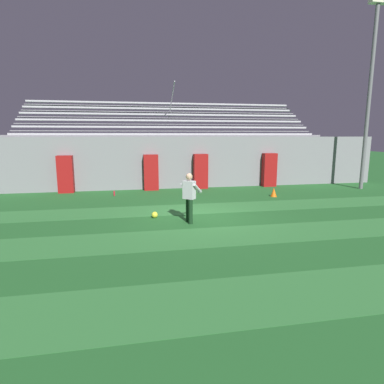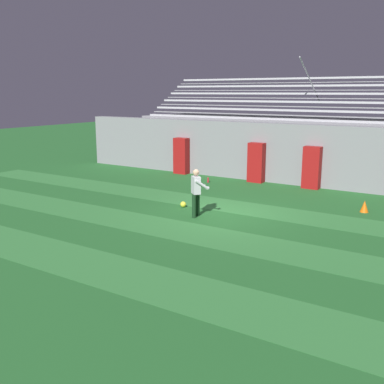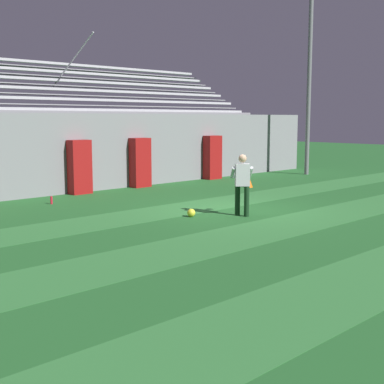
{
  "view_description": "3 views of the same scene",
  "coord_description": "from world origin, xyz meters",
  "px_view_note": "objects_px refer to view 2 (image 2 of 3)",
  "views": [
    {
      "loc": [
        -2.39,
        -11.07,
        2.92
      ],
      "look_at": [
        -0.3,
        -0.15,
        0.93
      ],
      "focal_mm": 30.0,
      "sensor_mm": 36.0,
      "label": 1
    },
    {
      "loc": [
        7.44,
        -13.54,
        4.23
      ],
      "look_at": [
        -0.84,
        -0.55,
        0.79
      ],
      "focal_mm": 42.0,
      "sensor_mm": 36.0,
      "label": 2
    },
    {
      "loc": [
        -11.42,
        -10.14,
        2.63
      ],
      "look_at": [
        -1.96,
        -0.34,
        0.75
      ],
      "focal_mm": 50.0,
      "sensor_mm": 36.0,
      "label": 3
    }
  ],
  "objects_px": {
    "soccer_ball": "(183,204)",
    "water_bottle": "(208,180)",
    "padding_pillar_gate_left": "(256,163)",
    "goalkeeper": "(196,190)",
    "padding_pillar_gate_right": "(312,168)",
    "traffic_cone": "(364,206)",
    "padding_pillar_far_left": "(181,156)"
  },
  "relations": [
    {
      "from": "soccer_ball",
      "to": "water_bottle",
      "type": "relative_size",
      "value": 0.92
    },
    {
      "from": "padding_pillar_gate_left",
      "to": "soccer_ball",
      "type": "bearing_deg",
      "value": -92.59
    },
    {
      "from": "padding_pillar_gate_left",
      "to": "goalkeeper",
      "type": "relative_size",
      "value": 1.13
    },
    {
      "from": "soccer_ball",
      "to": "goalkeeper",
      "type": "bearing_deg",
      "value": -37.18
    },
    {
      "from": "padding_pillar_gate_left",
      "to": "padding_pillar_gate_right",
      "type": "bearing_deg",
      "value": 0.0
    },
    {
      "from": "water_bottle",
      "to": "soccer_ball",
      "type": "bearing_deg",
      "value": -70.58
    },
    {
      "from": "goalkeeper",
      "to": "traffic_cone",
      "type": "relative_size",
      "value": 3.98
    },
    {
      "from": "padding_pillar_gate_left",
      "to": "padding_pillar_gate_right",
      "type": "distance_m",
      "value": 2.69
    },
    {
      "from": "padding_pillar_gate_left",
      "to": "soccer_ball",
      "type": "distance_m",
      "value": 5.96
    },
    {
      "from": "padding_pillar_gate_right",
      "to": "traffic_cone",
      "type": "bearing_deg",
      "value": -45.42
    },
    {
      "from": "padding_pillar_gate_left",
      "to": "water_bottle",
      "type": "height_order",
      "value": "padding_pillar_gate_left"
    },
    {
      "from": "padding_pillar_gate_left",
      "to": "traffic_cone",
      "type": "relative_size",
      "value": 4.49
    },
    {
      "from": "padding_pillar_gate_right",
      "to": "goalkeeper",
      "type": "relative_size",
      "value": 1.13
    },
    {
      "from": "padding_pillar_far_left",
      "to": "goalkeeper",
      "type": "relative_size",
      "value": 1.13
    },
    {
      "from": "traffic_cone",
      "to": "water_bottle",
      "type": "bearing_deg",
      "value": 167.64
    },
    {
      "from": "traffic_cone",
      "to": "padding_pillar_far_left",
      "type": "bearing_deg",
      "value": 163.31
    },
    {
      "from": "padding_pillar_gate_left",
      "to": "padding_pillar_far_left",
      "type": "xyz_separation_m",
      "value": [
        -4.3,
        0.0,
        0.0
      ]
    },
    {
      "from": "traffic_cone",
      "to": "goalkeeper",
      "type": "bearing_deg",
      "value": -141.82
    },
    {
      "from": "padding_pillar_gate_left",
      "to": "water_bottle",
      "type": "xyz_separation_m",
      "value": [
        -1.88,
        -1.33,
        -0.82
      ]
    },
    {
      "from": "traffic_cone",
      "to": "water_bottle",
      "type": "xyz_separation_m",
      "value": [
        -7.5,
        1.64,
        -0.09
      ]
    },
    {
      "from": "padding_pillar_far_left",
      "to": "goalkeeper",
      "type": "xyz_separation_m",
      "value": [
        5.14,
        -6.74,
        0.01
      ]
    },
    {
      "from": "padding_pillar_gate_left",
      "to": "goalkeeper",
      "type": "distance_m",
      "value": 6.79
    },
    {
      "from": "padding_pillar_gate_right",
      "to": "padding_pillar_far_left",
      "type": "relative_size",
      "value": 1.0
    },
    {
      "from": "soccer_ball",
      "to": "water_bottle",
      "type": "distance_m",
      "value": 4.84
    },
    {
      "from": "padding_pillar_far_left",
      "to": "padding_pillar_gate_right",
      "type": "bearing_deg",
      "value": 0.0
    },
    {
      "from": "padding_pillar_far_left",
      "to": "goalkeeper",
      "type": "bearing_deg",
      "value": -52.66
    },
    {
      "from": "padding_pillar_far_left",
      "to": "water_bottle",
      "type": "relative_size",
      "value": 7.85
    },
    {
      "from": "padding_pillar_gate_left",
      "to": "goalkeeper",
      "type": "height_order",
      "value": "padding_pillar_gate_left"
    },
    {
      "from": "traffic_cone",
      "to": "water_bottle",
      "type": "height_order",
      "value": "traffic_cone"
    },
    {
      "from": "padding_pillar_gate_left",
      "to": "soccer_ball",
      "type": "xyz_separation_m",
      "value": [
        -0.27,
        -5.9,
        -0.83
      ]
    },
    {
      "from": "goalkeeper",
      "to": "water_bottle",
      "type": "relative_size",
      "value": 6.96
    },
    {
      "from": "padding_pillar_gate_left",
      "to": "traffic_cone",
      "type": "height_order",
      "value": "padding_pillar_gate_left"
    }
  ]
}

